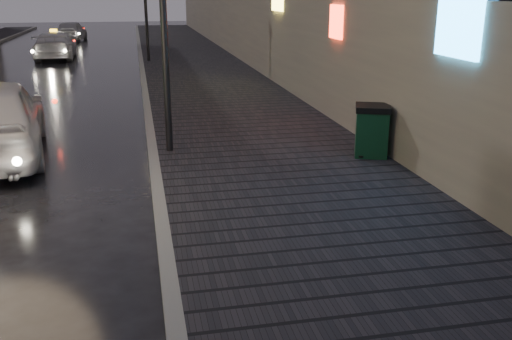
{
  "coord_description": "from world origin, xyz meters",
  "views": [
    {
      "loc": [
        1.28,
        -5.57,
        3.35
      ],
      "look_at": [
        2.88,
        2.14,
        0.85
      ],
      "focal_mm": 40.0,
      "sensor_mm": 36.0,
      "label": 1
    }
  ],
  "objects": [
    {
      "name": "car_far",
      "position": [
        -2.91,
        35.73,
        0.67
      ],
      "size": [
        1.95,
        4.08,
        1.35
      ],
      "primitive_type": "imported",
      "rotation": [
        0.0,
        0.0,
        3.05
      ],
      "color": "#9E9EA6",
      "rests_on": "ground"
    },
    {
      "name": "ground",
      "position": [
        0.0,
        0.0,
        0.0
      ],
      "size": [
        120.0,
        120.0,
        0.0
      ],
      "primitive_type": "plane",
      "color": "black",
      "rests_on": "ground"
    },
    {
      "name": "taxi_mid",
      "position": [
        -2.67,
        24.96,
        0.67
      ],
      "size": [
        2.02,
        4.65,
        1.33
      ],
      "primitive_type": "imported",
      "rotation": [
        0.0,
        0.0,
        3.17
      ],
      "color": "silver",
      "rests_on": "ground"
    },
    {
      "name": "curb",
      "position": [
        1.5,
        21.0,
        0.07
      ],
      "size": [
        0.2,
        58.0,
        0.15
      ],
      "primitive_type": "cube",
      "color": "slate",
      "rests_on": "ground"
    },
    {
      "name": "sidewalk",
      "position": [
        3.9,
        21.0,
        0.07
      ],
      "size": [
        4.6,
        58.0,
        0.15
      ],
      "primitive_type": "cube",
      "color": "black",
      "rests_on": "ground"
    },
    {
      "name": "trash_bin",
      "position": [
        5.8,
        4.8,
        0.67
      ],
      "size": [
        0.86,
        0.86,
        1.03
      ],
      "rotation": [
        0.0,
        0.0,
        -0.36
      ],
      "color": "black",
      "rests_on": "sidewalk"
    }
  ]
}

